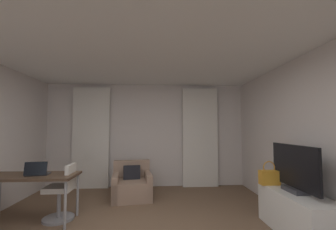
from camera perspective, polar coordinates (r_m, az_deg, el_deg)
wall_window at (r=5.62m, az=-5.70°, el=-5.26°), size 5.12×0.06×2.60m
ceiling at (r=2.84m, az=-8.49°, el=20.57°), size 5.12×6.12×0.06m
curtain_left_panel at (r=5.73m, az=-19.71°, el=-5.54°), size 0.90×0.06×2.50m
curtain_right_panel at (r=5.60m, az=8.50°, el=-5.76°), size 0.90×0.06×2.50m
armchair at (r=4.87m, az=-9.55°, el=-17.93°), size 0.90×0.90×0.75m
desk at (r=4.14m, az=-32.49°, el=-14.08°), size 1.38×0.60×0.74m
desk_chair at (r=4.11m, az=-26.28°, el=-18.39°), size 0.48×0.48×0.88m
laptop at (r=4.04m, az=-31.28°, el=-12.82°), size 0.35×0.29×0.22m
tv_console at (r=3.71m, az=31.09°, el=-21.57°), size 0.51×1.24×0.58m
tv_flatscreen at (r=3.60m, az=30.41°, el=-12.36°), size 0.20×0.99×0.66m
handbag_primary at (r=3.91m, az=25.22°, el=-14.59°), size 0.30×0.14×0.37m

